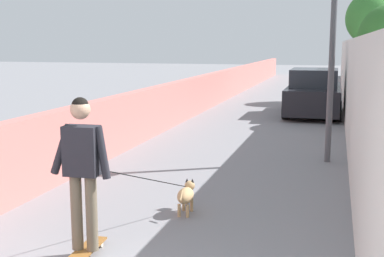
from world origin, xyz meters
name	(u,v)px	position (x,y,z in m)	size (l,w,h in m)	color
ground_plane	(270,115)	(14.00, 0.00, 0.00)	(80.00, 80.00, 0.00)	gray
wall_left	(181,101)	(12.00, 2.52, 0.62)	(48.00, 0.30, 1.25)	#CC726B
fence_right	(353,84)	(12.00, -2.52, 1.24)	(48.00, 0.30, 2.49)	silver
tree_right_far	(370,19)	(19.00, -3.28, 3.34)	(1.95, 1.95, 4.41)	brown
lamp_post	(334,16)	(7.59, -1.97, 2.90)	(0.36, 0.36, 4.23)	#4C4C51
skateboard	(86,251)	(2.05, 0.57, 0.07)	(0.81, 0.25, 0.08)	brown
person_skateboarder	(82,162)	(2.05, 0.57, 1.10)	(0.24, 0.71, 1.73)	#726651
dog	(186,195)	(3.77, -0.10, 0.27)	(2.04, 0.81, 1.06)	tan
car_near	(314,94)	(14.50, -1.37, 0.71)	(4.00, 1.80, 1.54)	black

